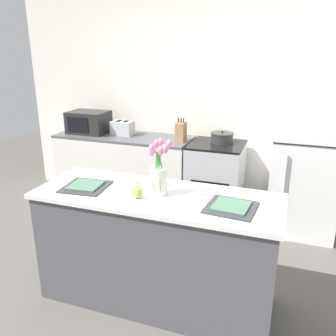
{
  "coord_description": "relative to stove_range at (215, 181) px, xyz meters",
  "views": [
    {
      "loc": [
        0.88,
        -2.21,
        1.9
      ],
      "look_at": [
        0.0,
        0.25,
        1.02
      ],
      "focal_mm": 38.0,
      "sensor_mm": 36.0,
      "label": 1
    }
  ],
  "objects": [
    {
      "name": "ground_plane",
      "position": [
        -0.1,
        -1.6,
        -0.45
      ],
      "size": [
        10.0,
        10.0,
        0.0
      ],
      "primitive_type": "plane",
      "color": "#59544F"
    },
    {
      "name": "back_wall",
      "position": [
        -0.1,
        0.4,
        0.9
      ],
      "size": [
        5.2,
        0.08,
        2.7
      ],
      "color": "silver",
      "rests_on": "ground_plane"
    },
    {
      "name": "kitchen_island",
      "position": [
        -0.1,
        -1.6,
        0.01
      ],
      "size": [
        1.8,
        0.66,
        0.9
      ],
      "color": "#4C4C51",
      "rests_on": "ground_plane"
    },
    {
      "name": "back_counter",
      "position": [
        -1.16,
        0.0,
        0.0
      ],
      "size": [
        1.68,
        0.6,
        0.89
      ],
      "color": "silver",
      "rests_on": "ground_plane"
    },
    {
      "name": "stove_range",
      "position": [
        0.0,
        0.0,
        0.0
      ],
      "size": [
        0.6,
        0.61,
        0.89
      ],
      "color": "#B2B5B7",
      "rests_on": "ground_plane"
    },
    {
      "name": "refrigerator",
      "position": [
        0.95,
        0.0,
        0.39
      ],
      "size": [
        0.68,
        0.67,
        1.67
      ],
      "color": "white",
      "rests_on": "ground_plane"
    },
    {
      "name": "flower_vase",
      "position": [
        -0.08,
        -1.6,
        0.61
      ],
      "size": [
        0.15,
        0.17,
        0.41
      ],
      "color": "silver",
      "rests_on": "kitchen_island"
    },
    {
      "name": "pear_figurine",
      "position": [
        -0.2,
        -1.71,
        0.5
      ],
      "size": [
        0.08,
        0.08,
        0.13
      ],
      "color": "#9EBC47",
      "rests_on": "kitchen_island"
    },
    {
      "name": "plate_setting_left",
      "position": [
        -0.65,
        -1.66,
        0.46
      ],
      "size": [
        0.34,
        0.34,
        0.02
      ],
      "color": "#333338",
      "rests_on": "kitchen_island"
    },
    {
      "name": "plate_setting_right",
      "position": [
        0.45,
        -1.66,
        0.46
      ],
      "size": [
        0.34,
        0.34,
        0.02
      ],
      "color": "#333338",
      "rests_on": "kitchen_island"
    },
    {
      "name": "toaster",
      "position": [
        -1.19,
        0.04,
        0.53
      ],
      "size": [
        0.28,
        0.18,
        0.17
      ],
      "color": "#B7BABC",
      "rests_on": "back_counter"
    },
    {
      "name": "cooking_pot",
      "position": [
        0.04,
        0.05,
        0.51
      ],
      "size": [
        0.26,
        0.26,
        0.14
      ],
      "color": "#2D2D2D",
      "rests_on": "stove_range"
    },
    {
      "name": "microwave",
      "position": [
        -1.64,
        -0.0,
        0.58
      ],
      "size": [
        0.48,
        0.37,
        0.27
      ],
      "color": "black",
      "rests_on": "back_counter"
    },
    {
      "name": "knife_block",
      "position": [
        -0.41,
        -0.04,
        0.56
      ],
      "size": [
        0.1,
        0.14,
        0.27
      ],
      "color": "#A37547",
      "rests_on": "back_counter"
    }
  ]
}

